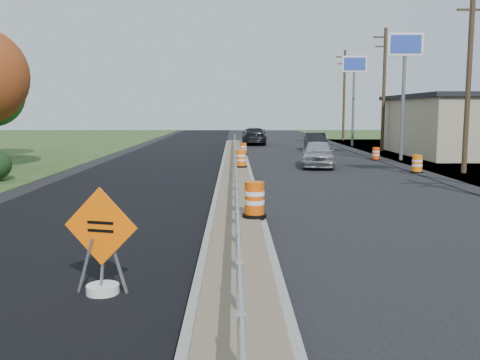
{
  "coord_description": "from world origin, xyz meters",
  "views": [
    {
      "loc": [
        -0.08,
        -17.59,
        3.13
      ],
      "look_at": [
        0.1,
        -1.93,
        1.1
      ],
      "focal_mm": 40.0,
      "sensor_mm": 36.0,
      "label": 1
    }
  ],
  "objects_px": {
    "car_silver": "(318,154)",
    "car_dark_mid": "(315,142)",
    "barrel_shoulder_mid": "(376,154)",
    "barrel_shoulder_near": "(417,164)",
    "car_dark_far": "(254,136)",
    "barrel_median_far": "(243,149)",
    "barrel_median_near": "(254,200)",
    "caution_sign": "(102,267)",
    "barrel_median_mid": "(241,159)"
  },
  "relations": [
    {
      "from": "caution_sign",
      "to": "car_dark_mid",
      "type": "relative_size",
      "value": 0.44
    },
    {
      "from": "barrel_shoulder_near",
      "to": "car_dark_mid",
      "type": "height_order",
      "value": "car_dark_mid"
    },
    {
      "from": "barrel_median_mid",
      "to": "barrel_shoulder_near",
      "type": "height_order",
      "value": "barrel_median_mid"
    },
    {
      "from": "barrel_median_far",
      "to": "car_dark_mid",
      "type": "xyz_separation_m",
      "value": [
        5.81,
        6.72,
        0.1
      ]
    },
    {
      "from": "caution_sign",
      "to": "car_silver",
      "type": "xyz_separation_m",
      "value": [
        6.96,
        20.84,
        0.28
      ]
    },
    {
      "from": "barrel_shoulder_near",
      "to": "car_dark_far",
      "type": "bearing_deg",
      "value": 107.7
    },
    {
      "from": "barrel_median_far",
      "to": "caution_sign",
      "type": "bearing_deg",
      "value": -96.23
    },
    {
      "from": "barrel_shoulder_near",
      "to": "car_dark_far",
      "type": "height_order",
      "value": "car_dark_far"
    },
    {
      "from": "barrel_median_far",
      "to": "barrel_shoulder_near",
      "type": "height_order",
      "value": "barrel_median_far"
    },
    {
      "from": "car_silver",
      "to": "car_dark_far",
      "type": "distance_m",
      "value": 20.44
    },
    {
      "from": "barrel_shoulder_near",
      "to": "barrel_shoulder_mid",
      "type": "distance_m",
      "value": 7.0
    },
    {
      "from": "barrel_median_far",
      "to": "car_silver",
      "type": "bearing_deg",
      "value": -54.38
    },
    {
      "from": "car_silver",
      "to": "barrel_median_mid",
      "type": "bearing_deg",
      "value": -145.19
    },
    {
      "from": "barrel_median_far",
      "to": "barrel_shoulder_mid",
      "type": "bearing_deg",
      "value": -10.9
    },
    {
      "from": "caution_sign",
      "to": "barrel_median_mid",
      "type": "bearing_deg",
      "value": 96.76
    },
    {
      "from": "barrel_median_near",
      "to": "barrel_shoulder_near",
      "type": "height_order",
      "value": "barrel_median_near"
    },
    {
      "from": "barrel_median_near",
      "to": "car_dark_far",
      "type": "height_order",
      "value": "car_dark_far"
    },
    {
      "from": "car_dark_far",
      "to": "barrel_median_mid",
      "type": "bearing_deg",
      "value": 86.56
    },
    {
      "from": "barrel_median_mid",
      "to": "car_dark_far",
      "type": "bearing_deg",
      "value": 86.15
    },
    {
      "from": "barrel_median_near",
      "to": "car_silver",
      "type": "distance_m",
      "value": 15.86
    },
    {
      "from": "car_silver",
      "to": "car_dark_mid",
      "type": "xyz_separation_m",
      "value": [
        1.75,
        12.39,
        -0.04
      ]
    },
    {
      "from": "barrel_shoulder_mid",
      "to": "barrel_median_far",
      "type": "bearing_deg",
      "value": 169.1
    },
    {
      "from": "barrel_shoulder_mid",
      "to": "car_dark_far",
      "type": "distance_m",
      "value": 17.71
    },
    {
      "from": "barrel_shoulder_near",
      "to": "car_dark_far",
      "type": "xyz_separation_m",
      "value": [
        -7.4,
        23.19,
        0.34
      ]
    },
    {
      "from": "car_dark_mid",
      "to": "car_dark_far",
      "type": "height_order",
      "value": "car_dark_far"
    },
    {
      "from": "barrel_median_near",
      "to": "car_dark_far",
      "type": "bearing_deg",
      "value": 87.88
    },
    {
      "from": "barrel_median_far",
      "to": "car_dark_mid",
      "type": "distance_m",
      "value": 8.88
    },
    {
      "from": "barrel_shoulder_mid",
      "to": "car_silver",
      "type": "distance_m",
      "value": 5.96
    },
    {
      "from": "barrel_shoulder_near",
      "to": "car_dark_far",
      "type": "relative_size",
      "value": 0.17
    },
    {
      "from": "barrel_shoulder_mid",
      "to": "car_dark_far",
      "type": "relative_size",
      "value": 0.15
    },
    {
      "from": "barrel_median_far",
      "to": "car_dark_far",
      "type": "relative_size",
      "value": 0.14
    },
    {
      "from": "barrel_median_near",
      "to": "barrel_shoulder_near",
      "type": "relative_size",
      "value": 1.06
    },
    {
      "from": "barrel_shoulder_mid",
      "to": "car_silver",
      "type": "xyz_separation_m",
      "value": [
        -4.35,
        -4.06,
        0.35
      ]
    },
    {
      "from": "barrel_shoulder_near",
      "to": "barrel_shoulder_mid",
      "type": "relative_size",
      "value": 1.12
    },
    {
      "from": "barrel_shoulder_near",
      "to": "barrel_median_near",
      "type": "bearing_deg",
      "value": -125.17
    },
    {
      "from": "barrel_median_far",
      "to": "barrel_shoulder_mid",
      "type": "height_order",
      "value": "barrel_median_far"
    },
    {
      "from": "car_dark_far",
      "to": "car_dark_mid",
      "type": "bearing_deg",
      "value": 120.56
    },
    {
      "from": "caution_sign",
      "to": "barrel_median_mid",
      "type": "height_order",
      "value": "caution_sign"
    },
    {
      "from": "barrel_shoulder_mid",
      "to": "car_dark_mid",
      "type": "relative_size",
      "value": 0.19
    },
    {
      "from": "barrel_shoulder_near",
      "to": "car_silver",
      "type": "relative_size",
      "value": 0.21
    },
    {
      "from": "caution_sign",
      "to": "car_dark_mid",
      "type": "xyz_separation_m",
      "value": [
        8.71,
        33.23,
        0.23
      ]
    },
    {
      "from": "barrel_median_near",
      "to": "caution_sign",
      "type": "bearing_deg",
      "value": -117.07
    },
    {
      "from": "caution_sign",
      "to": "car_silver",
      "type": "relative_size",
      "value": 0.42
    },
    {
      "from": "car_dark_mid",
      "to": "barrel_shoulder_mid",
      "type": "bearing_deg",
      "value": -70.23
    },
    {
      "from": "car_dark_mid",
      "to": "car_dark_far",
      "type": "bearing_deg",
      "value": 122.6
    },
    {
      "from": "car_dark_far",
      "to": "car_silver",
      "type": "bearing_deg",
      "value": 98.32
    },
    {
      "from": "barrel_median_near",
      "to": "barrel_median_mid",
      "type": "distance_m",
      "value": 13.09
    },
    {
      "from": "caution_sign",
      "to": "car_silver",
      "type": "bearing_deg",
      "value": 86.34
    },
    {
      "from": "barrel_median_far",
      "to": "car_dark_mid",
      "type": "relative_size",
      "value": 0.18
    },
    {
      "from": "car_silver",
      "to": "caution_sign",
      "type": "bearing_deg",
      "value": -100.9
    }
  ]
}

